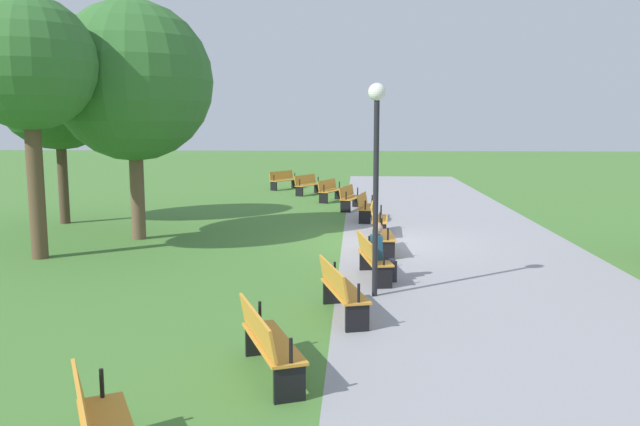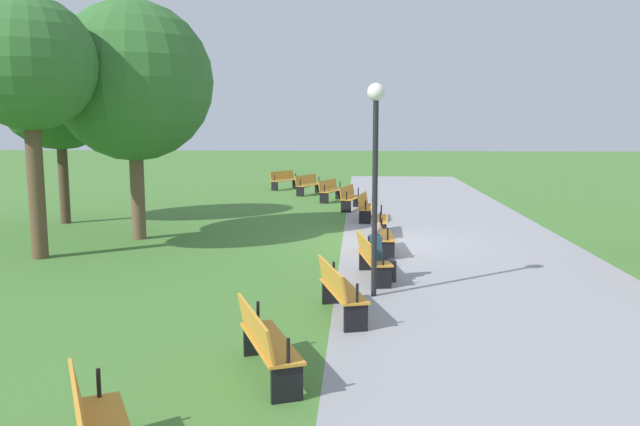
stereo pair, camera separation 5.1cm
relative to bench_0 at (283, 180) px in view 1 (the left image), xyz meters
name	(u,v)px [view 1 (the left image)]	position (x,y,z in m)	size (l,w,h in m)	color
ground_plane	(383,243)	(14.04, 4.32, -0.47)	(120.00, 120.00, 0.00)	#477A33
path_paving	(458,244)	(14.04, 6.32, -0.47)	(44.40, 6.19, 0.01)	#939399
bench_0	(283,180)	(0.00, 0.00, 0.00)	(1.67, 1.34, 0.89)	orange
bench_1	(308,184)	(2.32, 1.38, 0.00)	(1.72, 1.21, 0.89)	orange
bench_2	(330,190)	(4.78, 2.50, 0.00)	(1.75, 1.06, 0.89)	orange
bench_3	(350,197)	(7.35, 3.35, 0.00)	(1.76, 0.91, 0.89)	orange
bench_4	(366,206)	(9.99, 3.93, 0.00)	(1.75, 0.74, 0.89)	orange
bench_5	(378,218)	(12.68, 4.22, 0.00)	(1.72, 0.56, 0.89)	orange
bench_6	(381,234)	(15.39, 4.22, 0.00)	(1.72, 0.56, 0.89)	orange
bench_7	(372,257)	(18.08, 3.93, 0.00)	(1.75, 0.74, 0.89)	orange
bench_8	(341,289)	(20.72, 3.35, 0.00)	(1.76, 0.91, 0.89)	orange
bench_9	(267,341)	(23.29, 2.50, 0.00)	(1.75, 1.06, 0.89)	orange
person_seated	(381,251)	(18.27, 4.10, 0.17)	(0.38, 0.56, 1.20)	navy
tree_0	(58,88)	(11.18, -5.79, 3.83)	(3.90, 3.90, 6.26)	#4C3828
tree_1	(28,65)	(16.48, -3.92, 4.04)	(3.09, 3.09, 6.10)	brown
tree_2	(133,82)	(13.81, -2.44, 3.83)	(4.29, 4.29, 6.47)	brown
lamp_post	(376,149)	(19.39, 3.95, 2.25)	(0.32, 0.32, 3.90)	black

